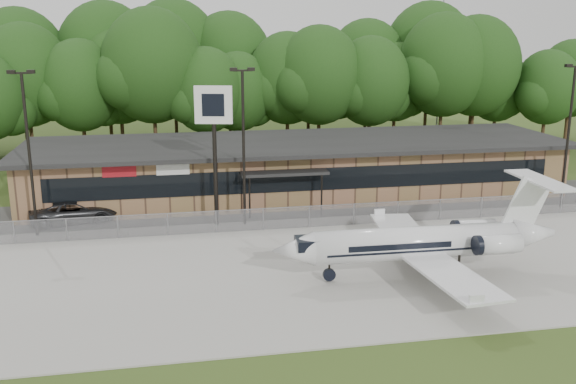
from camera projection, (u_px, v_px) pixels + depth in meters
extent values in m
plane|color=#3A4F1C|center=(408.00, 331.00, 27.46)|extent=(160.00, 160.00, 0.00)
cube|color=#9E9B93|center=(355.00, 264.00, 35.07)|extent=(64.00, 18.00, 0.08)
cube|color=#383835|center=(309.00, 209.00, 46.02)|extent=(50.00, 9.00, 0.06)
cube|color=#8A5F45|center=(297.00, 169.00, 49.82)|extent=(40.00, 10.00, 4.00)
cube|color=black|center=(311.00, 180.00, 44.97)|extent=(36.00, 0.08, 1.60)
cube|color=black|center=(298.00, 143.00, 48.82)|extent=(41.00, 11.50, 0.30)
cube|color=black|center=(284.00, 173.00, 43.88)|extent=(6.00, 1.60, 0.20)
cube|color=#A5141C|center=(119.00, 172.00, 42.32)|extent=(2.20, 0.06, 0.70)
cube|color=silver|center=(173.00, 170.00, 42.95)|extent=(2.20, 0.06, 0.70)
cube|color=gray|center=(324.00, 216.00, 41.56)|extent=(46.00, 0.03, 1.50)
cube|color=gray|center=(324.00, 205.00, 41.37)|extent=(46.00, 0.04, 0.04)
cylinder|color=gray|center=(442.00, 30.00, 74.05)|extent=(0.20, 0.20, 25.00)
cylinder|color=black|center=(30.00, 158.00, 38.69)|extent=(0.18, 0.18, 10.00)
cube|color=black|center=(21.00, 73.00, 37.45)|extent=(1.20, 0.12, 0.12)
cube|color=black|center=(11.00, 72.00, 37.33)|extent=(0.45, 0.30, 0.22)
cube|color=black|center=(31.00, 72.00, 37.53)|extent=(0.45, 0.30, 0.22)
cylinder|color=black|center=(244.00, 150.00, 41.04)|extent=(0.18, 0.18, 10.00)
cube|color=black|center=(242.00, 70.00, 39.79)|extent=(1.20, 0.12, 0.12)
cube|color=black|center=(233.00, 69.00, 39.68)|extent=(0.45, 0.30, 0.22)
cube|color=black|center=(251.00, 69.00, 39.88)|extent=(0.45, 0.30, 0.22)
cylinder|color=black|center=(568.00, 139.00, 45.19)|extent=(0.18, 0.18, 10.00)
cube|color=black|center=(576.00, 67.00, 43.94)|extent=(1.20, 0.12, 0.12)
cube|color=black|center=(569.00, 66.00, 43.82)|extent=(0.45, 0.30, 0.22)
cylinder|color=silver|center=(415.00, 244.00, 32.89)|extent=(10.73, 1.91, 1.71)
cone|color=silver|center=(292.00, 251.00, 31.85)|extent=(2.17, 1.75, 1.71)
cone|color=silver|center=(532.00, 235.00, 33.91)|extent=(2.38, 1.76, 1.71)
cube|color=silver|center=(452.00, 278.00, 29.73)|extent=(2.47, 6.46, 0.13)
cube|color=silver|center=(401.00, 232.00, 36.47)|extent=(2.47, 6.46, 0.13)
cylinder|color=silver|center=(497.00, 246.00, 32.20)|extent=(2.37, 1.01, 0.96)
cylinder|color=silver|center=(474.00, 230.00, 34.76)|extent=(2.37, 1.01, 0.96)
cube|color=silver|center=(526.00, 207.00, 33.44)|extent=(2.63, 0.20, 3.22)
cube|color=silver|center=(540.00, 182.00, 33.22)|extent=(1.48, 4.95, 0.11)
cube|color=black|center=(307.00, 245.00, 31.90)|extent=(1.09, 1.30, 0.53)
cube|color=black|center=(449.00, 268.00, 33.56)|extent=(0.90, 2.58, 0.75)
cylinder|color=black|center=(329.00, 276.00, 32.52)|extent=(0.65, 0.65, 0.24)
imported|color=#333436|center=(74.00, 212.00, 42.57)|extent=(6.01, 3.67, 1.56)
cylinder|color=black|center=(215.00, 161.00, 41.16)|extent=(0.31, 0.31, 8.68)
cube|color=silver|center=(213.00, 105.00, 40.27)|extent=(2.39, 0.79, 2.39)
cube|color=black|center=(213.00, 105.00, 40.14)|extent=(1.39, 0.35, 1.41)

